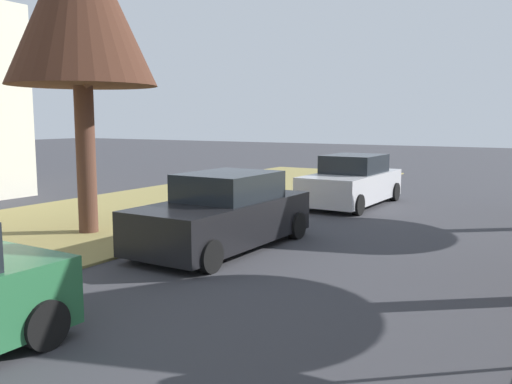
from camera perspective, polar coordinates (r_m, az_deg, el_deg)
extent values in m
cylinder|color=brown|center=(13.36, -17.22, 3.19)|extent=(0.44, 0.44, 3.39)
cone|color=#44271C|center=(13.59, -17.83, 18.41)|extent=(3.37, 3.37, 3.77)
cylinder|color=brown|center=(12.97, -18.90, 12.28)|extent=(1.16, 0.45, 0.96)
cylinder|color=brown|center=(13.77, -16.61, 13.03)|extent=(1.05, 0.47, 1.37)
cylinder|color=black|center=(7.04, -21.09, -12.71)|extent=(0.21, 0.60, 0.60)
cube|color=black|center=(11.46, -3.45, -2.98)|extent=(1.88, 4.43, 0.85)
cube|color=black|center=(11.53, -2.85, 0.64)|extent=(1.63, 2.05, 0.56)
cylinder|color=black|center=(9.71, -4.84, -6.65)|extent=(0.21, 0.60, 0.60)
cylinder|color=black|center=(10.81, -12.31, -5.34)|extent=(0.21, 0.60, 0.60)
cylinder|color=black|center=(12.46, 4.24, -3.49)|extent=(0.21, 0.60, 0.60)
cylinder|color=black|center=(13.33, -2.42, -2.75)|extent=(0.21, 0.60, 0.60)
cube|color=#BCBCC1|center=(17.50, 9.85, 0.56)|extent=(1.88, 4.43, 0.85)
cube|color=black|center=(17.64, 10.17, 2.91)|extent=(1.63, 2.05, 0.56)
cylinder|color=black|center=(15.71, 10.53, -1.31)|extent=(0.21, 0.60, 0.60)
cylinder|color=black|center=(16.40, 4.86, -0.83)|extent=(0.21, 0.60, 0.60)
cylinder|color=black|center=(18.79, 14.17, 0.03)|extent=(0.21, 0.60, 0.60)
cylinder|color=black|center=(19.38, 9.27, 0.38)|extent=(0.21, 0.60, 0.60)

